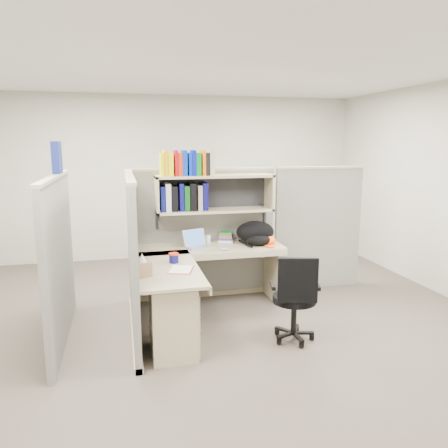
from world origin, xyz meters
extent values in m
plane|color=#353029|center=(0.00, 0.00, 0.00)|extent=(6.00, 6.00, 0.00)
plane|color=#AAA79A|center=(0.00, 3.00, 1.35)|extent=(6.00, 0.00, 6.00)
plane|color=#AAA79A|center=(0.00, -3.00, 1.35)|extent=(6.00, 0.00, 6.00)
plane|color=silver|center=(0.00, 0.00, 2.70)|extent=(6.00, 6.00, 0.00)
cube|color=#5E5E59|center=(0.00, 0.90, 0.80)|extent=(1.80, 0.06, 1.60)
cube|color=tan|center=(0.00, 0.90, 1.61)|extent=(1.80, 0.08, 0.03)
cube|color=#5E5E59|center=(-0.90, 0.00, 0.80)|extent=(0.06, 1.80, 1.60)
cube|color=tan|center=(-0.90, 0.00, 1.61)|extent=(0.08, 1.80, 0.03)
cube|color=#5E5E59|center=(-1.60, 0.00, 0.80)|extent=(0.06, 1.80, 1.60)
cube|color=#5E5E59|center=(1.55, 0.90, 0.80)|extent=(1.20, 0.06, 1.60)
cube|color=navy|center=(-1.60, 0.35, 1.79)|extent=(0.07, 0.27, 0.32)
cube|color=white|center=(-0.87, 0.15, 1.20)|extent=(0.00, 0.21, 0.28)
cube|color=tan|center=(0.10, 0.70, 1.55)|extent=(1.40, 0.34, 0.03)
cube|color=tan|center=(0.10, 0.70, 1.14)|extent=(1.40, 0.34, 0.03)
cube|color=tan|center=(-0.58, 0.70, 1.34)|extent=(0.03, 0.34, 0.44)
cube|color=tan|center=(0.78, 0.70, 1.34)|extent=(0.03, 0.34, 0.44)
cube|color=black|center=(0.10, 0.86, 1.34)|extent=(1.38, 0.01, 0.41)
cube|color=#D6D204|center=(-0.52, 0.68, 1.69)|extent=(0.03, 0.20, 0.26)
cube|color=#F09D05|center=(-0.48, 0.68, 1.71)|extent=(0.05, 0.20, 0.29)
cube|color=#DEE804|center=(-0.42, 0.68, 1.69)|extent=(0.06, 0.20, 0.26)
cube|color=#AB060F|center=(-0.36, 0.68, 1.71)|extent=(0.04, 0.20, 0.29)
cube|color=red|center=(-0.32, 0.68, 1.69)|extent=(0.05, 0.20, 0.26)
cube|color=#052CA5|center=(-0.27, 0.68, 1.71)|extent=(0.06, 0.20, 0.29)
cube|color=#0526A5|center=(-0.20, 0.68, 1.69)|extent=(0.04, 0.20, 0.26)
cube|color=#041292|center=(-0.16, 0.68, 1.71)|extent=(0.04, 0.20, 0.29)
cube|color=#076A1B|center=(-0.11, 0.68, 1.69)|extent=(0.06, 0.20, 0.26)
cube|color=orange|center=(-0.04, 0.68, 1.71)|extent=(0.04, 0.20, 0.29)
cube|color=black|center=(0.00, 0.68, 1.69)|extent=(0.05, 0.20, 0.26)
cube|color=tan|center=(0.05, 0.68, 1.71)|extent=(0.06, 0.20, 0.29)
cube|color=#070D4C|center=(-0.52, 0.72, 1.30)|extent=(0.05, 0.24, 0.29)
cube|color=#BCBCBC|center=(-0.46, 0.72, 1.31)|extent=(0.06, 0.24, 0.32)
cube|color=black|center=(-0.39, 0.72, 1.30)|extent=(0.07, 0.24, 0.29)
cube|color=#07074E|center=(-0.30, 0.72, 1.31)|extent=(0.05, 0.24, 0.32)
cube|color=#094210|center=(-0.24, 0.72, 1.30)|extent=(0.06, 0.24, 0.29)
cube|color=black|center=(-0.17, 0.72, 1.31)|extent=(0.07, 0.24, 0.32)
cube|color=gray|center=(-0.09, 0.72, 1.30)|extent=(0.05, 0.24, 0.29)
cube|color=#080747|center=(-0.03, 0.72, 1.31)|extent=(0.06, 0.24, 0.32)
cube|color=tan|center=(0.00, 0.57, 0.71)|extent=(1.74, 0.60, 0.03)
cube|color=tan|center=(-0.57, -0.20, 0.71)|extent=(0.60, 1.34, 0.03)
cube|color=tan|center=(0.00, 0.27, 0.68)|extent=(1.74, 0.02, 0.07)
cube|color=tan|center=(-0.27, -0.20, 0.68)|extent=(0.02, 1.34, 0.07)
cube|color=tan|center=(-0.57, -0.55, 0.34)|extent=(0.40, 0.55, 0.68)
cube|color=tan|center=(-0.36, -0.55, 0.54)|extent=(0.02, 0.50, 0.16)
cube|color=tan|center=(-0.36, -0.55, 0.36)|extent=(0.02, 0.50, 0.16)
cube|color=tan|center=(-0.36, -0.55, 0.14)|extent=(0.02, 0.50, 0.22)
cube|color=#B2B2B7|center=(-0.35, -0.55, 0.54)|extent=(0.01, 0.12, 0.01)
cube|color=tan|center=(0.80, 0.60, 0.35)|extent=(0.03, 0.55, 0.70)
cylinder|color=#0D0E4E|center=(-0.49, -0.05, 0.77)|extent=(0.10, 0.10, 0.09)
cylinder|color=red|center=(-0.49, -0.05, 0.82)|extent=(0.10, 0.10, 0.02)
ellipsoid|color=#829BB9|center=(0.12, 0.32, 0.75)|extent=(0.09, 0.06, 0.03)
cylinder|color=white|center=(0.02, 0.74, 0.78)|extent=(0.09, 0.09, 0.09)
cylinder|color=black|center=(0.62, -0.57, 0.43)|extent=(0.42, 0.42, 0.06)
cube|color=black|center=(0.57, -0.75, 0.68)|extent=(0.37, 0.14, 0.42)
cylinder|color=black|center=(0.62, -0.57, 0.26)|extent=(0.06, 0.06, 0.37)
cylinder|color=black|center=(0.62, -0.57, 0.05)|extent=(0.41, 0.41, 0.09)
cube|color=black|center=(0.42, -0.51, 0.57)|extent=(0.10, 0.24, 0.04)
cube|color=black|center=(0.83, -0.62, 0.57)|extent=(0.10, 0.24, 0.04)
camera|label=1|loc=(-0.98, -4.36, 1.94)|focal=35.00mm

